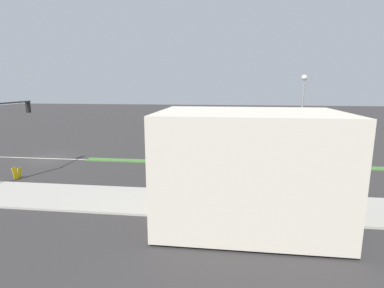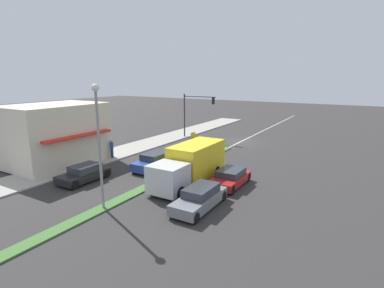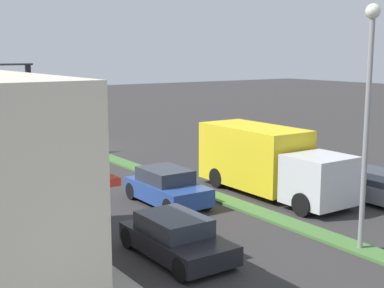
{
  "view_description": "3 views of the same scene",
  "coord_description": "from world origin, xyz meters",
  "px_view_note": "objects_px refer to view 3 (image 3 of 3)",
  "views": [
    {
      "loc": [
        24.99,
        16.73,
        6.63
      ],
      "look_at": [
        0.17,
        13.57,
        1.74
      ],
      "focal_mm": 28.0,
      "sensor_mm": 36.0,
      "label": 1
    },
    {
      "loc": [
        -13.28,
        34.29,
        7.83
      ],
      "look_at": [
        -0.28,
        12.34,
        2.12
      ],
      "focal_mm": 28.0,
      "sensor_mm": 36.0,
      "label": 2
    },
    {
      "loc": [
        13.24,
        32.56,
        6.05
      ],
      "look_at": [
        0.04,
        13.28,
        2.07
      ],
      "focal_mm": 50.0,
      "sensor_mm": 36.0,
      "label": 3
    }
  ],
  "objects_px": {
    "hatchback_red": "(297,169)",
    "street_lamp": "(368,97)",
    "pedestrian": "(22,196)",
    "sedan_dark": "(176,237)",
    "delivery_truck": "(268,161)",
    "suv_grey": "(378,188)",
    "coupe_blue": "(167,187)"
  },
  "relations": [
    {
      "from": "pedestrian",
      "to": "sedan_dark",
      "type": "distance_m",
      "value": 6.41
    },
    {
      "from": "coupe_blue",
      "to": "sedan_dark",
      "type": "distance_m",
      "value": 5.77
    },
    {
      "from": "pedestrian",
      "to": "coupe_blue",
      "type": "distance_m",
      "value": 5.69
    },
    {
      "from": "street_lamp",
      "to": "sedan_dark",
      "type": "height_order",
      "value": "street_lamp"
    },
    {
      "from": "sedan_dark",
      "to": "delivery_truck",
      "type": "bearing_deg",
      "value": -151.51
    },
    {
      "from": "pedestrian",
      "to": "suv_grey",
      "type": "bearing_deg",
      "value": 157.03
    },
    {
      "from": "pedestrian",
      "to": "hatchback_red",
      "type": "height_order",
      "value": "pedestrian"
    },
    {
      "from": "hatchback_red",
      "to": "pedestrian",
      "type": "bearing_deg",
      "value": -3.88
    },
    {
      "from": "street_lamp",
      "to": "hatchback_red",
      "type": "relative_size",
      "value": 1.87
    },
    {
      "from": "suv_grey",
      "to": "pedestrian",
      "type": "bearing_deg",
      "value": -22.97
    },
    {
      "from": "coupe_blue",
      "to": "suv_grey",
      "type": "relative_size",
      "value": 0.88
    },
    {
      "from": "pedestrian",
      "to": "hatchback_red",
      "type": "xyz_separation_m",
      "value": [
        -12.84,
        0.87,
        -0.47
      ]
    },
    {
      "from": "street_lamp",
      "to": "delivery_truck",
      "type": "distance_m",
      "value": 7.78
    },
    {
      "from": "street_lamp",
      "to": "suv_grey",
      "type": "bearing_deg",
      "value": -148.43
    },
    {
      "from": "street_lamp",
      "to": "hatchback_red",
      "type": "bearing_deg",
      "value": -123.19
    },
    {
      "from": "street_lamp",
      "to": "pedestrian",
      "type": "bearing_deg",
      "value": -47.37
    },
    {
      "from": "pedestrian",
      "to": "suv_grey",
      "type": "height_order",
      "value": "pedestrian"
    },
    {
      "from": "hatchback_red",
      "to": "sedan_dark",
      "type": "relative_size",
      "value": 1.01
    },
    {
      "from": "street_lamp",
      "to": "sedan_dark",
      "type": "relative_size",
      "value": 1.88
    },
    {
      "from": "coupe_blue",
      "to": "hatchback_red",
      "type": "bearing_deg",
      "value": 178.56
    },
    {
      "from": "hatchback_red",
      "to": "street_lamp",
      "type": "bearing_deg",
      "value": 56.81
    },
    {
      "from": "suv_grey",
      "to": "sedan_dark",
      "type": "height_order",
      "value": "suv_grey"
    },
    {
      "from": "coupe_blue",
      "to": "sedan_dark",
      "type": "height_order",
      "value": "coupe_blue"
    },
    {
      "from": "street_lamp",
      "to": "pedestrian",
      "type": "relative_size",
      "value": 4.15
    },
    {
      "from": "pedestrian",
      "to": "sedan_dark",
      "type": "height_order",
      "value": "pedestrian"
    },
    {
      "from": "street_lamp",
      "to": "sedan_dark",
      "type": "distance_m",
      "value": 7.08
    },
    {
      "from": "pedestrian",
      "to": "suv_grey",
      "type": "distance_m",
      "value": 13.95
    },
    {
      "from": "street_lamp",
      "to": "sedan_dark",
      "type": "bearing_deg",
      "value": -29.07
    },
    {
      "from": "street_lamp",
      "to": "coupe_blue",
      "type": "height_order",
      "value": "street_lamp"
    },
    {
      "from": "delivery_truck",
      "to": "coupe_blue",
      "type": "relative_size",
      "value": 1.92
    },
    {
      "from": "street_lamp",
      "to": "suv_grey",
      "type": "relative_size",
      "value": 1.66
    },
    {
      "from": "suv_grey",
      "to": "hatchback_red",
      "type": "bearing_deg",
      "value": -90.0
    }
  ]
}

